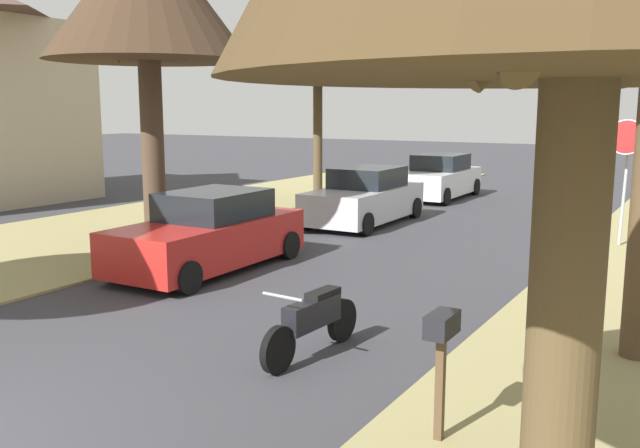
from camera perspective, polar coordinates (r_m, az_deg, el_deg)
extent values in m
cylinder|color=#9EA0A5|center=(17.52, 23.97, 2.03)|extent=(0.07, 0.52, 2.22)
cylinder|color=white|center=(17.12, 24.17, 6.63)|extent=(0.82, 0.23, 0.79)
cylinder|color=red|center=(17.12, 24.17, 6.63)|extent=(0.77, 0.24, 0.75)
cylinder|color=brown|center=(4.73, 19.58, -9.46)|extent=(0.47, 0.47, 3.35)
cylinder|color=brown|center=(4.98, 18.27, 16.70)|extent=(1.03, 0.89, 1.11)
cylinder|color=#4A3829|center=(16.21, -13.74, 5.61)|extent=(0.52, 0.52, 4.22)
cylinder|color=#4A3829|center=(16.76, -15.05, 15.25)|extent=(0.62, 1.31, 1.52)
cylinder|color=#4A3829|center=(16.39, -15.61, 14.88)|extent=(0.66, 1.05, 1.24)
cylinder|color=brown|center=(22.55, -0.18, 6.71)|extent=(0.30, 0.30, 4.02)
cone|color=#43321E|center=(22.69, -0.19, 16.68)|extent=(4.71, 4.71, 3.84)
cylinder|color=brown|center=(22.22, 1.27, 13.11)|extent=(0.17, 1.39, 1.09)
cylinder|color=brown|center=(23.07, -1.24, 12.95)|extent=(0.59, 1.35, 1.06)
cube|color=red|center=(13.92, -9.29, -1.38)|extent=(1.90, 4.43, 0.85)
cube|color=black|center=(13.98, -8.80, 1.60)|extent=(1.64, 2.05, 0.56)
cylinder|color=black|center=(12.21, -10.97, -4.39)|extent=(0.21, 0.60, 0.60)
cylinder|color=black|center=(13.39, -16.63, -3.38)|extent=(0.21, 0.60, 0.60)
cylinder|color=black|center=(14.79, -2.60, -1.76)|extent=(0.21, 0.60, 0.60)
cylinder|color=black|center=(15.78, -7.94, -1.12)|extent=(0.21, 0.60, 0.60)
cube|color=#BCBCC1|center=(19.26, 3.70, 1.78)|extent=(1.90, 4.43, 0.85)
cube|color=black|center=(19.38, 4.01, 3.92)|extent=(1.64, 2.05, 0.56)
cylinder|color=black|center=(17.47, 3.85, 0.00)|extent=(0.21, 0.60, 0.60)
cylinder|color=black|center=(18.28, -1.05, 0.45)|extent=(0.21, 0.60, 0.60)
cylinder|color=black|center=(20.45, 7.92, 1.34)|extent=(0.21, 0.60, 0.60)
cylinder|color=black|center=(21.15, 3.55, 1.69)|extent=(0.21, 0.60, 0.60)
cube|color=white|center=(25.01, 9.81, 3.48)|extent=(1.90, 4.43, 0.85)
cube|color=black|center=(25.15, 10.03, 5.12)|extent=(1.64, 2.05, 0.56)
cylinder|color=black|center=(23.21, 10.40, 2.26)|extent=(0.21, 0.60, 0.60)
cylinder|color=black|center=(23.84, 6.45, 2.55)|extent=(0.21, 0.60, 0.60)
cylinder|color=black|center=(26.32, 12.82, 3.04)|extent=(0.21, 0.60, 0.60)
cylinder|color=black|center=(26.88, 9.27, 3.29)|extent=(0.21, 0.60, 0.60)
cylinder|color=black|center=(8.53, -3.52, -10.43)|extent=(0.14, 0.61, 0.60)
cylinder|color=black|center=(9.65, 1.86, -8.01)|extent=(0.14, 0.61, 0.60)
cube|color=black|center=(8.99, -0.66, -7.46)|extent=(0.31, 1.03, 0.36)
cube|color=black|center=(9.13, 0.25, -5.89)|extent=(0.26, 0.57, 0.12)
cylinder|color=#9EA0A5|center=(8.41, -3.14, -6.08)|extent=(0.60, 0.08, 0.04)
cube|color=brown|center=(6.85, 9.97, -13.30)|extent=(0.08, 0.08, 1.05)
cube|color=black|center=(6.63, 10.13, -8.23)|extent=(0.22, 0.44, 0.22)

